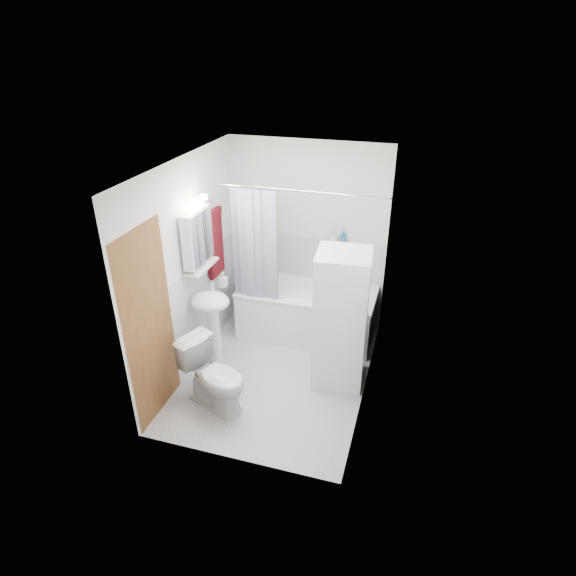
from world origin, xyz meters
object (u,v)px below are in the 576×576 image
(washer_dryer, at_px, (340,319))
(toilet, at_px, (215,376))
(sink, at_px, (211,313))
(bathtub, at_px, (307,310))

(washer_dryer, relative_size, toilet, 2.08)
(toilet, bearing_deg, sink, 47.08)
(sink, bearing_deg, toilet, -64.50)
(bathtub, xyz_separation_m, toilet, (-0.56, -1.58, 0.01))
(bathtub, relative_size, sink, 1.62)
(sink, distance_m, washer_dryer, 1.44)
(bathtub, distance_m, toilet, 1.68)
(washer_dryer, bearing_deg, sink, -178.58)
(toilet, bearing_deg, bathtub, 1.95)
(sink, xyz_separation_m, toilet, (0.30, -0.64, -0.34))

